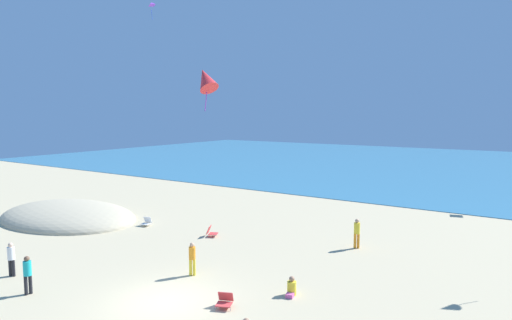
% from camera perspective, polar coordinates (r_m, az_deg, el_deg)
% --- Properties ---
extents(ground_plane, '(120.00, 120.00, 0.00)m').
position_cam_1_polar(ground_plane, '(26.02, 4.59, -10.19)').
color(ground_plane, '#C6B58C').
extents(ocean_water, '(120.00, 60.00, 0.05)m').
position_cam_1_polar(ocean_water, '(65.87, 22.89, -0.72)').
color(ocean_water, teal).
rests_on(ocean_water, ground_plane).
extents(dune_mound, '(10.82, 7.57, 2.20)m').
position_cam_1_polar(dune_mound, '(33.64, -22.89, -6.90)').
color(dune_mound, '#BEAF8D').
rests_on(dune_mound, ground_plane).
extents(beach_chair_far_right, '(0.64, 0.68, 0.58)m').
position_cam_1_polar(beach_chair_far_right, '(29.91, -13.79, -7.68)').
color(beach_chair_far_right, white).
rests_on(beach_chair_far_right, ground_plane).
extents(beach_chair_far_left, '(0.76, 0.78, 0.55)m').
position_cam_1_polar(beach_chair_far_left, '(17.59, -4.01, -17.49)').
color(beach_chair_far_left, '#D13D3D').
rests_on(beach_chair_far_left, ground_plane).
extents(beach_chair_mid_beach, '(0.81, 0.79, 0.64)m').
position_cam_1_polar(beach_chair_mid_beach, '(26.75, -5.76, -9.10)').
color(beach_chair_mid_beach, '#D13D3D').
rests_on(beach_chair_mid_beach, ground_plane).
extents(person_1, '(0.40, 0.40, 1.51)m').
position_cam_1_polar(person_1, '(20.63, -8.15, -12.09)').
color(person_1, yellow).
rests_on(person_1, ground_plane).
extents(person_2, '(0.46, 0.67, 0.77)m').
position_cam_1_polar(person_2, '(18.62, 4.55, -16.02)').
color(person_2, yellow).
rests_on(person_2, ground_plane).
extents(person_3, '(0.40, 0.40, 1.53)m').
position_cam_1_polar(person_3, '(23.06, -28.78, -10.79)').
color(person_3, black).
rests_on(person_3, ground_plane).
extents(person_4, '(0.45, 0.45, 1.61)m').
position_cam_1_polar(person_4, '(24.86, 12.75, -8.87)').
color(person_4, orange).
rests_on(person_4, ground_plane).
extents(person_5, '(0.35, 0.35, 1.58)m').
position_cam_1_polar(person_5, '(20.58, -27.15, -12.64)').
color(person_5, black).
rests_on(person_5, ground_plane).
extents(kite_purple, '(0.63, 0.68, 1.16)m').
position_cam_1_polar(kite_purple, '(32.12, -13.22, 18.81)').
color(kite_purple, purple).
extents(kite_red, '(1.27, 1.02, 1.79)m').
position_cam_1_polar(kite_red, '(17.30, -6.43, 10.23)').
color(kite_red, red).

